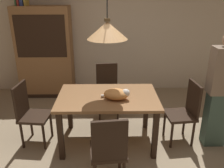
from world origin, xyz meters
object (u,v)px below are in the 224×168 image
dining_table (108,102)px  cat_sleeping (117,94)px  chair_near_front (109,149)px  person_standing (220,92)px  pendant_lamp (107,30)px  chair_right_side (186,110)px  hutch_bookcase (45,54)px  book_yellow_short (26,1)px  chair_far_back (107,88)px  chair_left_side (29,111)px

dining_table → cat_sleeping: (0.13, -0.11, 0.18)m
chair_near_front → person_standing: 1.77m
cat_sleeping → pendant_lamp: size_ratio=0.30×
dining_table → chair_right_side: chair_right_side is taller
chair_near_front → hutch_bookcase: bearing=116.0°
dining_table → chair_near_front: (0.01, -0.88, -0.14)m
cat_sleeping → pendant_lamp: bearing=138.8°
person_standing → chair_near_front: bearing=-152.4°
cat_sleeping → pendant_lamp: 0.85m
cat_sleeping → hutch_bookcase: 2.36m
book_yellow_short → hutch_bookcase: bearing=-0.3°
chair_far_back → chair_right_side: bearing=-37.5°
chair_left_side → cat_sleeping: (1.25, -0.12, 0.32)m
chair_near_front → hutch_bookcase: (-1.30, 2.66, 0.38)m
cat_sleeping → chair_left_side: bearing=174.6°
chair_right_side → chair_near_front: bearing=-141.7°
chair_right_side → chair_near_front: same height
chair_near_front → person_standing: person_standing is taller
dining_table → book_yellow_short: 2.69m
dining_table → chair_right_side: 1.14m
chair_left_side → cat_sleeping: chair_left_side is taller
chair_far_back → chair_left_side: 1.42m
chair_left_side → chair_near_front: bearing=-38.0°
pendant_lamp → chair_far_back: bearing=90.5°
chair_right_side → hutch_bookcase: 3.02m
chair_far_back → book_yellow_short: book_yellow_short is taller
cat_sleeping → hutch_bookcase: hutch_bookcase is taller
chair_far_back → book_yellow_short: 2.29m
chair_far_back → chair_right_side: (1.14, -0.87, 0.00)m
chair_near_front → pendant_lamp: size_ratio=0.72×
pendant_lamp → hutch_bookcase: pendant_lamp is taller
chair_far_back → chair_near_front: size_ratio=1.00×
chair_near_front → book_yellow_short: (-1.55, 2.66, 1.43)m
book_yellow_short → person_standing: book_yellow_short is taller
dining_table → hutch_bookcase: bearing=125.9°
dining_table → person_standing: person_standing is taller
dining_table → cat_sleeping: 0.24m
chair_left_side → hutch_bookcase: size_ratio=0.50×
chair_left_side → person_standing: (2.68, -0.08, 0.31)m
dining_table → pendant_lamp: (-0.00, 0.00, 1.01)m
dining_table → hutch_bookcase: size_ratio=0.76×
chair_right_side → book_yellow_short: (-2.67, 1.77, 1.43)m
hutch_bookcase → book_yellow_short: size_ratio=9.25×
chair_near_front → pendant_lamp: (-0.01, 0.88, 1.15)m
chair_left_side → pendant_lamp: 1.61m
chair_right_side → person_standing: bearing=-10.7°
chair_right_side → cat_sleeping: bearing=-173.3°
chair_far_back → chair_left_side: size_ratio=1.00×
dining_table → chair_near_front: bearing=-89.5°
hutch_bookcase → person_standing: (2.84, -1.85, -0.06)m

